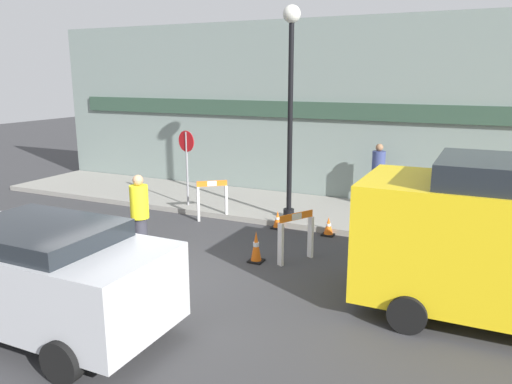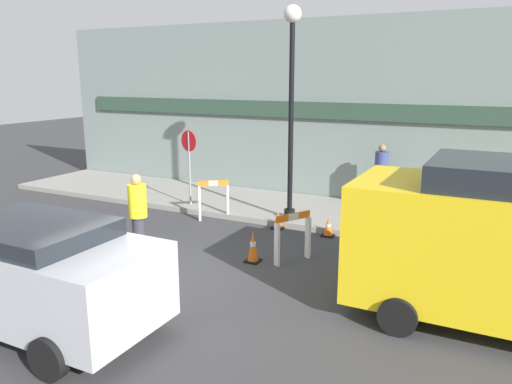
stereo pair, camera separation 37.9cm
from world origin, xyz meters
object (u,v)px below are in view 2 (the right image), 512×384
Objects in this scene: stop_sign at (189,155)px; person_worker at (138,212)px; parked_car_1 at (35,269)px; person_pedestrian at (381,174)px; streetlamp_post at (292,86)px.

person_worker is at bearing 120.36° from stop_sign.
parked_car_1 is (0.75, -3.27, 0.01)m from person_worker.
stop_sign is at bearing -6.74° from person_pedestrian.
streetlamp_post reaches higher than parked_car_1.
streetlamp_post is 2.94× the size of person_pedestrian.
streetlamp_post reaches higher than person_pedestrian.
streetlamp_post is 7.51m from parked_car_1.
person_pedestrian reaches higher than person_worker.
stop_sign is 5.47m from person_pedestrian.
parked_car_1 is (-3.09, -9.06, -0.16)m from person_pedestrian.
stop_sign is at bearing 105.45° from parked_car_1.
stop_sign is at bearing -179.59° from streetlamp_post.
person_worker is (-1.98, -3.67, -2.62)m from streetlamp_post.
person_pedestrian is 9.57m from parked_car_1.
parked_car_1 is (1.91, -6.91, -0.63)m from stop_sign.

